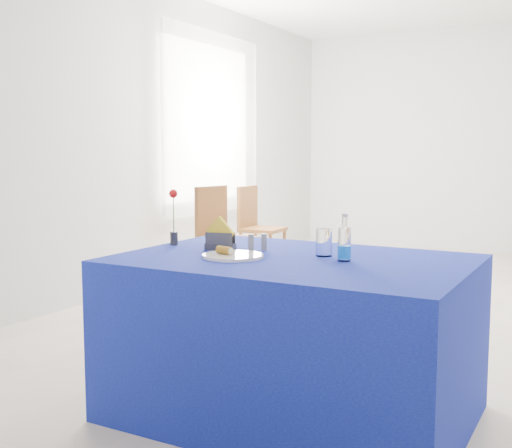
{
  "coord_description": "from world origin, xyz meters",
  "views": [
    {
      "loc": [
        1.26,
        -4.89,
        1.25
      ],
      "look_at": [
        -0.16,
        -2.33,
        0.92
      ],
      "focal_mm": 45.0,
      "sensor_mm": 36.0,
      "label": 1
    }
  ],
  "objects_px": {
    "water_bottle": "(344,245)",
    "blue_table": "(293,337)",
    "chair_win_b": "(256,222)",
    "chair_win_a": "(220,230)",
    "plate": "(233,256)"
  },
  "relations": [
    {
      "from": "water_bottle",
      "to": "blue_table",
      "type": "bearing_deg",
      "value": -172.69
    },
    {
      "from": "water_bottle",
      "to": "chair_win_b",
      "type": "relative_size",
      "value": 0.24
    },
    {
      "from": "chair_win_a",
      "to": "chair_win_b",
      "type": "bearing_deg",
      "value": 16.5
    },
    {
      "from": "blue_table",
      "to": "plate",
      "type": "bearing_deg",
      "value": -151.52
    },
    {
      "from": "blue_table",
      "to": "chair_win_a",
      "type": "height_order",
      "value": "chair_win_a"
    },
    {
      "from": "water_bottle",
      "to": "chair_win_b",
      "type": "height_order",
      "value": "water_bottle"
    },
    {
      "from": "blue_table",
      "to": "chair_win_b",
      "type": "distance_m",
      "value": 3.74
    },
    {
      "from": "plate",
      "to": "blue_table",
      "type": "relative_size",
      "value": 0.18
    },
    {
      "from": "blue_table",
      "to": "water_bottle",
      "type": "height_order",
      "value": "water_bottle"
    },
    {
      "from": "plate",
      "to": "water_bottle",
      "type": "bearing_deg",
      "value": 18.75
    },
    {
      "from": "blue_table",
      "to": "water_bottle",
      "type": "relative_size",
      "value": 7.44
    },
    {
      "from": "water_bottle",
      "to": "chair_win_b",
      "type": "bearing_deg",
      "value": 124.97
    },
    {
      "from": "chair_win_b",
      "to": "chair_win_a",
      "type": "bearing_deg",
      "value": -172.48
    },
    {
      "from": "plate",
      "to": "chair_win_a",
      "type": "distance_m",
      "value": 2.84
    },
    {
      "from": "plate",
      "to": "water_bottle",
      "type": "distance_m",
      "value": 0.52
    }
  ]
}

